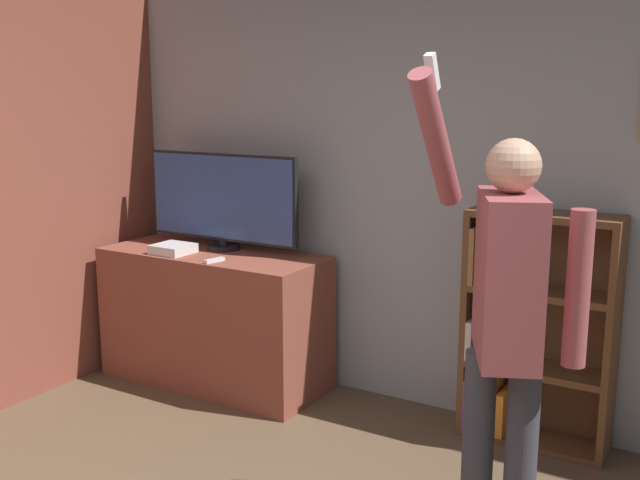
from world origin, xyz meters
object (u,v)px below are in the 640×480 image
object	(u,v)px
television	(222,200)
person	(506,310)
game_console	(173,249)
bookshelf	(524,330)

from	to	relation	value
television	person	xyz separation A→B (m)	(2.20, -0.99, -0.15)
game_console	television	bearing A→B (deg)	53.12
television	person	size ratio (longest dim) A/B	0.56
bookshelf	game_console	bearing A→B (deg)	-170.21
television	bookshelf	xyz separation A→B (m)	(1.97, 0.11, -0.58)
game_console	bookshelf	xyz separation A→B (m)	(2.17, 0.37, -0.28)
television	person	world-z (taller)	person
game_console	person	distance (m)	2.51
television	person	distance (m)	2.42
game_console	person	world-z (taller)	person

